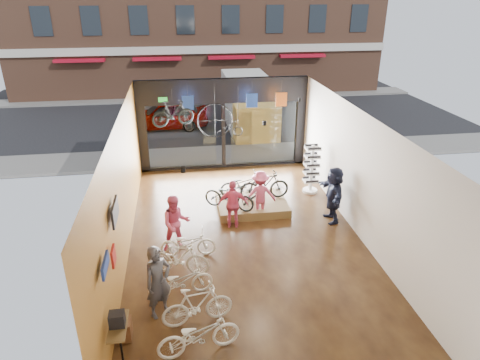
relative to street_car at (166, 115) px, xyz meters
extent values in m
cube|color=black|center=(2.52, -12.00, -0.80)|extent=(7.00, 12.00, 0.04)
cube|color=black|center=(2.52, -12.00, 3.04)|extent=(7.00, 12.00, 0.04)
cube|color=olive|center=(-1.00, -12.00, 1.12)|extent=(0.04, 12.00, 3.80)
cube|color=beige|center=(6.04, -12.00, 1.12)|extent=(0.04, 12.00, 3.80)
cube|color=beige|center=(2.52, -18.02, 1.12)|extent=(7.00, 0.04, 3.80)
cube|color=#198C26|center=(0.12, -6.12, 2.27)|extent=(0.35, 0.06, 0.18)
cube|color=black|center=(2.52, 3.00, -0.79)|extent=(30.00, 18.00, 0.02)
cube|color=slate|center=(2.52, -4.80, -0.72)|extent=(30.00, 2.40, 0.12)
cube|color=slate|center=(2.52, 7.00, -0.72)|extent=(30.00, 2.00, 0.12)
imported|color=gray|center=(0.00, 0.00, 0.00)|extent=(4.58, 1.84, 1.56)
imported|color=beige|center=(0.84, -16.26, -0.31)|extent=(1.86, 0.94, 0.93)
imported|color=beige|center=(0.86, -15.38, -0.28)|extent=(1.70, 0.73, 0.99)
imported|color=beige|center=(0.51, -14.36, -0.36)|extent=(1.69, 0.85, 0.85)
imported|color=beige|center=(0.48, -13.44, -0.28)|extent=(1.72, 0.91, 1.00)
imported|color=beige|center=(0.75, -12.62, -0.37)|extent=(1.60, 0.64, 0.83)
cube|color=brown|center=(3.05, -10.04, -0.63)|extent=(2.40, 1.80, 0.30)
imported|color=black|center=(2.20, -10.47, -0.02)|extent=(1.83, 1.40, 0.92)
imported|color=black|center=(3.50, -9.93, 0.04)|extent=(1.75, 0.56, 1.04)
imported|color=black|center=(2.81, -9.56, -0.04)|extent=(1.71, 0.72, 0.87)
imported|color=#3F3F44|center=(0.01, -14.95, 0.13)|extent=(0.80, 0.74, 1.83)
imported|color=#CC4C72|center=(0.44, -12.22, 0.08)|extent=(0.92, 0.77, 1.73)
imported|color=#CC4C72|center=(2.24, -11.17, 0.03)|extent=(1.00, 0.54, 1.62)
imported|color=#CC4C72|center=(3.23, -10.58, 0.03)|extent=(1.09, 0.68, 1.63)
imported|color=#161C33|center=(5.52, -11.23, 0.17)|extent=(0.61, 1.77, 1.89)
imported|color=black|center=(0.50, -7.80, 2.14)|extent=(1.64, 0.90, 0.95)
cube|color=#1E3F99|center=(1.08, -6.80, 2.27)|extent=(0.45, 0.03, 0.55)
cube|color=#1E3F99|center=(3.58, -6.80, 2.27)|extent=(0.45, 0.03, 0.55)
cube|color=#CC5919|center=(4.77, -6.80, 2.27)|extent=(0.45, 0.03, 0.55)
camera|label=1|loc=(0.69, -23.12, 6.25)|focal=32.00mm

